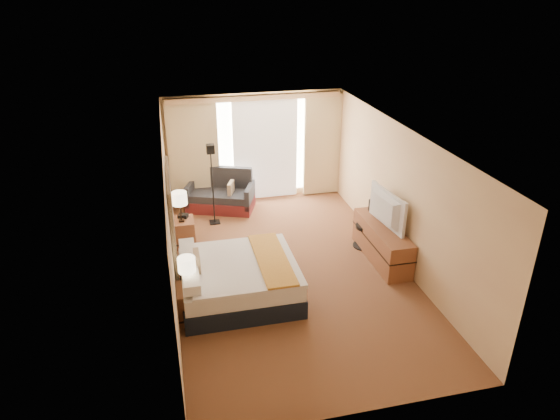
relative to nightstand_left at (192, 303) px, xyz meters
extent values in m
cube|color=#572518|center=(1.87, 1.05, -0.28)|extent=(4.20, 7.00, 0.02)
cube|color=white|center=(1.87, 1.05, 2.33)|extent=(4.20, 7.00, 0.02)
cube|color=#E0BF89|center=(1.87, 4.55, 1.02)|extent=(4.20, 0.02, 2.60)
cube|color=#E0BF89|center=(1.87, -2.45, 1.02)|extent=(4.20, 0.02, 2.60)
cube|color=#E0BF89|center=(-0.23, 1.05, 1.02)|extent=(0.02, 7.00, 2.60)
cube|color=#E0BF89|center=(3.97, 1.05, 1.02)|extent=(0.02, 7.00, 2.60)
cube|color=black|center=(-0.19, 1.25, 1.01)|extent=(0.06, 1.85, 1.50)
cube|color=brown|center=(0.00, 0.00, 0.00)|extent=(0.45, 0.52, 0.55)
cube|color=brown|center=(0.00, 2.50, 0.00)|extent=(0.45, 0.52, 0.55)
cube|color=brown|center=(3.70, 1.05, 0.07)|extent=(0.50, 1.80, 0.70)
cube|color=silver|center=(2.12, 4.52, 1.04)|extent=(2.30, 0.02, 2.30)
cube|color=beige|center=(0.42, 4.43, 0.99)|extent=(1.15, 0.09, 2.50)
cube|color=beige|center=(3.52, 4.43, 0.99)|extent=(0.90, 0.09, 2.50)
cube|color=silver|center=(2.12, 4.48, 0.99)|extent=(1.55, 0.04, 2.50)
cube|color=#E0BF89|center=(1.87, 4.39, 2.25)|extent=(4.00, 0.16, 0.12)
cube|color=black|center=(0.82, 0.40, -0.11)|extent=(1.94, 1.75, 0.32)
cube|color=silver|center=(0.82, 0.40, 0.19)|extent=(1.89, 1.71, 0.28)
cube|color=silver|center=(0.89, 0.40, 0.35)|extent=(1.77, 1.77, 0.06)
cube|color=gold|center=(1.39, 0.40, 0.39)|extent=(0.51, 1.77, 0.04)
cube|color=silver|center=(0.02, -0.02, 0.46)|extent=(0.26, 0.72, 0.17)
cube|color=silver|center=(0.02, 0.82, 0.46)|extent=(0.26, 0.72, 0.17)
cube|color=#C0B19E|center=(0.15, 0.40, 0.50)|extent=(0.09, 0.39, 0.33)
cube|color=maroon|center=(0.95, 4.05, -0.14)|extent=(1.70, 1.29, 0.27)
cube|color=#2B2B30|center=(0.93, 4.00, 0.08)|extent=(1.54, 1.10, 0.17)
cube|color=#2B2B30|center=(1.06, 4.35, 0.37)|extent=(1.37, 0.64, 0.59)
cube|color=#2B2B30|center=(0.29, 4.30, 0.11)|extent=(0.39, 0.80, 0.49)
cube|color=#2B2B30|center=(1.61, 3.80, 0.11)|extent=(0.39, 0.80, 0.49)
cube|color=#C0B19E|center=(1.18, 3.90, 0.27)|extent=(0.21, 0.38, 0.35)
cube|color=black|center=(0.72, 3.35, -0.26)|extent=(0.23, 0.23, 0.03)
cylinder|color=black|center=(0.72, 3.35, 0.56)|extent=(0.03, 0.03, 1.62)
cube|color=black|center=(0.72, 3.35, 1.45)|extent=(0.17, 0.17, 0.19)
cylinder|color=black|center=(3.57, 1.59, -0.26)|extent=(0.46, 0.46, 0.03)
cylinder|color=black|center=(3.57, 1.59, -0.04)|extent=(0.06, 0.06, 0.41)
cylinder|color=black|center=(3.57, 1.59, 0.18)|extent=(0.40, 0.40, 0.06)
cube|color=black|center=(3.74, 1.61, 0.44)|extent=(0.10, 0.37, 0.46)
cube|color=black|center=(-0.03, -0.04, 0.29)|extent=(0.10, 0.10, 0.04)
cylinder|color=black|center=(-0.03, -0.04, 0.49)|extent=(0.03, 0.03, 0.34)
cylinder|color=#F6E7B9|center=(-0.03, -0.04, 0.74)|extent=(0.27, 0.27, 0.24)
cube|color=black|center=(-0.02, 2.44, 0.30)|extent=(0.11, 0.11, 0.04)
cylinder|color=black|center=(-0.02, 2.44, 0.50)|extent=(0.03, 0.03, 0.37)
cylinder|color=#F6E7B9|center=(-0.02, 2.44, 0.78)|extent=(0.30, 0.30, 0.26)
cube|color=#97B4E9|center=(0.08, -0.12, 0.32)|extent=(0.14, 0.14, 0.10)
cube|color=black|center=(0.03, 2.62, 0.31)|extent=(0.23, 0.21, 0.07)
imported|color=black|center=(3.65, 1.09, 0.77)|extent=(0.29, 1.21, 0.69)
camera|label=1|loc=(-0.12, -6.72, 4.69)|focal=32.00mm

